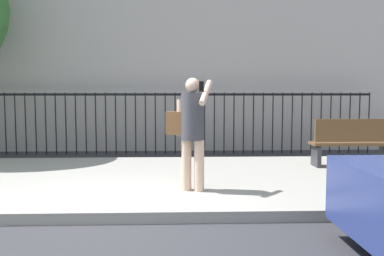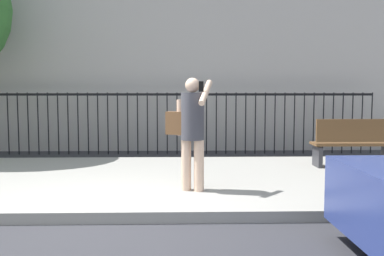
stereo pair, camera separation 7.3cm
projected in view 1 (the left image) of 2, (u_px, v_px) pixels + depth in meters
The scene contains 5 objects.
ground_plane at pixel (101, 225), 5.20m from camera, with size 60.00×60.00×0.00m, color #333338.
sidewalk at pixel (123, 181), 7.39m from camera, with size 28.00×4.40×0.15m, color #9E9B93.
iron_fence at pixel (140, 115), 10.99m from camera, with size 12.03×0.04×1.60m.
pedestrian_on_phone at pixel (191, 126), 6.29m from camera, with size 0.72×0.53×1.68m.
street_bench at pixel (353, 141), 8.34m from camera, with size 1.60×0.45×0.95m.
Camera 1 is at (0.93, -5.12, 1.63)m, focal length 39.87 mm.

